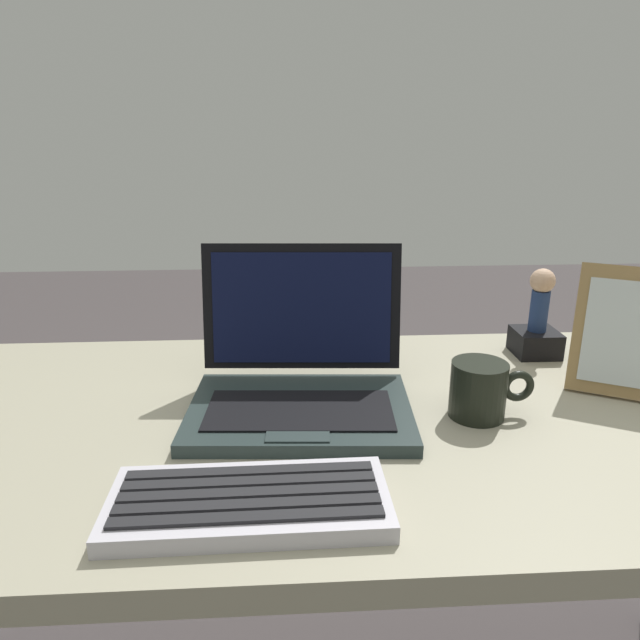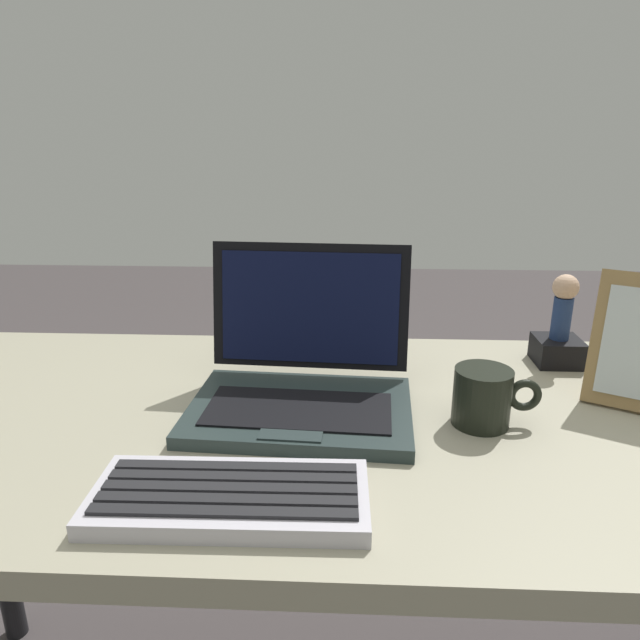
# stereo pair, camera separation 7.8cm
# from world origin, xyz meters

# --- Properties ---
(desk) EXTENTS (1.63, 0.65, 0.73)m
(desk) POSITION_xyz_m (0.00, 0.00, 0.66)
(desk) COLOR gray
(desk) RESTS_ON ground
(laptop_front) EXTENTS (0.33, 0.27, 0.23)m
(laptop_front) POSITION_xyz_m (-0.07, 0.03, 0.77)
(laptop_front) COLOR #222E2D
(laptop_front) RESTS_ON desk
(external_keyboard) EXTENTS (0.30, 0.13, 0.02)m
(external_keyboard) POSITION_xyz_m (-0.13, -0.22, 0.74)
(external_keyboard) COLOR #B9B5C0
(external_keyboard) RESTS_ON desk
(figurine_stand) EXTENTS (0.08, 0.08, 0.05)m
(figurine_stand) POSITION_xyz_m (0.36, 0.21, 0.75)
(figurine_stand) COLOR black
(figurine_stand) RESTS_ON desk
(figurine) EXTENTS (0.04, 0.04, 0.11)m
(figurine) POSITION_xyz_m (0.36, 0.21, 0.84)
(figurine) COLOR navy
(figurine) RESTS_ON figurine_stand
(coffee_mug) EXTENTS (0.12, 0.08, 0.08)m
(coffee_mug) POSITION_xyz_m (0.19, -0.02, 0.77)
(coffee_mug) COLOR black
(coffee_mug) RESTS_ON desk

